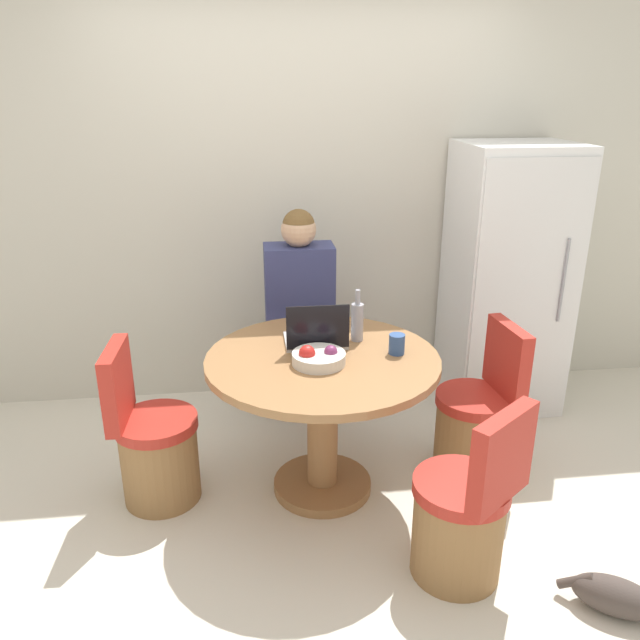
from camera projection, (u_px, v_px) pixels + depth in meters
ground_plane at (332, 519)px, 3.03m from camera, size 12.00×12.00×0.00m
wall_back at (301, 199)px, 3.92m from camera, size 7.00×0.06×2.60m
refrigerator at (507, 280)px, 3.90m from camera, size 0.67×0.64×1.66m
dining_table at (322, 394)px, 3.06m from camera, size 1.13×1.13×0.75m
chair_near_right_corner at (463, 519)px, 2.60m from camera, size 0.47×0.47×0.83m
chair_right_side at (475, 423)px, 3.32m from camera, size 0.41×0.40×0.83m
chair_left_side at (155, 449)px, 3.09m from camera, size 0.41×0.40×0.83m
person_seated at (299, 308)px, 3.73m from camera, size 0.40×0.37×1.32m
laptop at (316, 336)px, 3.10m from camera, size 0.31×0.24×0.24m
fruit_bowl at (318, 357)px, 2.90m from camera, size 0.25×0.25×0.10m
coffee_cup at (397, 344)px, 3.01m from camera, size 0.08×0.08×0.10m
bottle at (357, 321)px, 3.14m from camera, size 0.06×0.06×0.27m
cat at (622, 598)px, 2.46m from camera, size 0.41×0.32×0.16m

